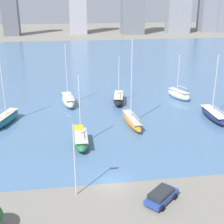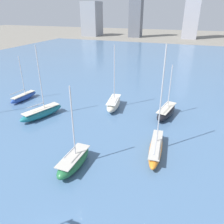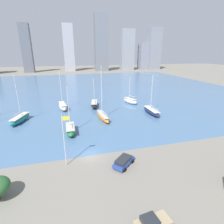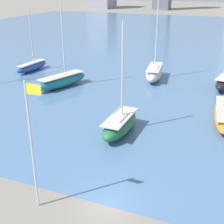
{
  "view_description": "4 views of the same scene",
  "coord_description": "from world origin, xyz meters",
  "px_view_note": "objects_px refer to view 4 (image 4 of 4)",
  "views": [
    {
      "loc": [
        -5.02,
        -34.86,
        23.29
      ],
      "look_at": [
        1.76,
        12.01,
        5.52
      ],
      "focal_mm": 50.0,
      "sensor_mm": 36.0,
      "label": 1
    },
    {
      "loc": [
        10.14,
        -9.39,
        20.02
      ],
      "look_at": [
        -0.77,
        19.44,
        5.5
      ],
      "focal_mm": 35.0,
      "sensor_mm": 36.0,
      "label": 2
    },
    {
      "loc": [
        -3.75,
        -30.23,
        19.57
      ],
      "look_at": [
        7.74,
        12.4,
        4.43
      ],
      "focal_mm": 28.0,
      "sensor_mm": 36.0,
      "label": 3
    },
    {
      "loc": [
        7.23,
        -16.89,
        15.25
      ],
      "look_at": [
        -4.63,
        12.22,
        2.01
      ],
      "focal_mm": 50.0,
      "sensor_mm": 36.0,
      "label": 4
    }
  ],
  "objects_px": {
    "sailboat_orange": "(223,113)",
    "sailboat_cream": "(154,73)",
    "sailboat_blue": "(32,66)",
    "sailboat_teal": "(62,81)",
    "sailboat_green": "(120,124)",
    "flag_pole": "(32,143)"
  },
  "relations": [
    {
      "from": "sailboat_orange",
      "to": "sailboat_cream",
      "type": "bearing_deg",
      "value": 126.26
    },
    {
      "from": "sailboat_blue",
      "to": "sailboat_teal",
      "type": "height_order",
      "value": "sailboat_teal"
    },
    {
      "from": "sailboat_green",
      "to": "sailboat_cream",
      "type": "bearing_deg",
      "value": 95.61
    },
    {
      "from": "sailboat_blue",
      "to": "sailboat_orange",
      "type": "xyz_separation_m",
      "value": [
        33.94,
        -10.25,
        0.13
      ]
    },
    {
      "from": "sailboat_blue",
      "to": "sailboat_cream",
      "type": "bearing_deg",
      "value": 12.27
    },
    {
      "from": "sailboat_green",
      "to": "sailboat_cream",
      "type": "relative_size",
      "value": 0.86
    },
    {
      "from": "sailboat_blue",
      "to": "sailboat_orange",
      "type": "relative_size",
      "value": 0.65
    },
    {
      "from": "flag_pole",
      "to": "sailboat_green",
      "type": "bearing_deg",
      "value": 84.64
    },
    {
      "from": "sailboat_cream",
      "to": "sailboat_teal",
      "type": "bearing_deg",
      "value": -150.91
    },
    {
      "from": "sailboat_green",
      "to": "sailboat_cream",
      "type": "height_order",
      "value": "sailboat_cream"
    },
    {
      "from": "flag_pole",
      "to": "sailboat_cream",
      "type": "bearing_deg",
      "value": 90.91
    },
    {
      "from": "sailboat_blue",
      "to": "sailboat_teal",
      "type": "bearing_deg",
      "value": -27.51
    },
    {
      "from": "flag_pole",
      "to": "sailboat_cream",
      "type": "relative_size",
      "value": 0.7
    },
    {
      "from": "sailboat_green",
      "to": "flag_pole",
      "type": "bearing_deg",
      "value": -94.71
    },
    {
      "from": "flag_pole",
      "to": "sailboat_blue",
      "type": "bearing_deg",
      "value": 126.17
    },
    {
      "from": "sailboat_teal",
      "to": "sailboat_cream",
      "type": "relative_size",
      "value": 1.05
    },
    {
      "from": "flag_pole",
      "to": "sailboat_teal",
      "type": "relative_size",
      "value": 0.67
    },
    {
      "from": "flag_pole",
      "to": "sailboat_cream",
      "type": "distance_m",
      "value": 34.35
    },
    {
      "from": "sailboat_green",
      "to": "sailboat_orange",
      "type": "height_order",
      "value": "sailboat_orange"
    },
    {
      "from": "flag_pole",
      "to": "sailboat_green",
      "type": "relative_size",
      "value": 0.82
    },
    {
      "from": "sailboat_blue",
      "to": "sailboat_green",
      "type": "relative_size",
      "value": 0.89
    },
    {
      "from": "sailboat_teal",
      "to": "flag_pole",
      "type": "bearing_deg",
      "value": -43.48
    }
  ]
}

